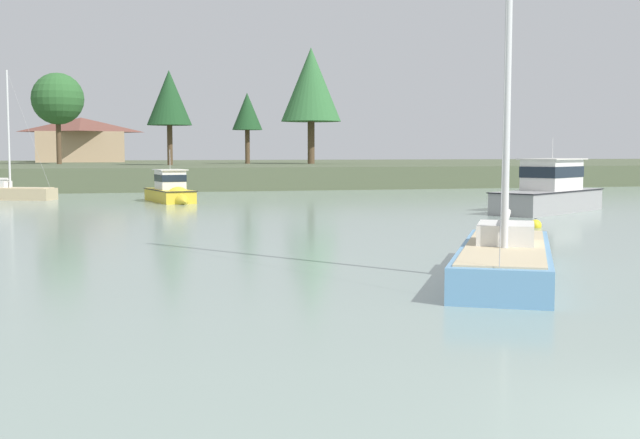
# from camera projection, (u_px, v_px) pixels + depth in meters

# --- Properties ---
(far_shore_bank) EXTENTS (233.15, 53.95, 1.88)m
(far_shore_bank) POSITION_uv_depth(u_px,v_px,m) (173.00, 171.00, 90.38)
(far_shore_bank) COLOR #4C563D
(far_shore_bank) RESTS_ON ground
(cruiser_yellow) EXTENTS (3.00, 6.70, 3.98)m
(cruiser_yellow) POSITION_uv_depth(u_px,v_px,m) (172.00, 194.00, 51.54)
(cruiser_yellow) COLOR gold
(cruiser_yellow) RESTS_ON ground
(sailboat_sand) EXTENTS (7.06, 4.21, 8.98)m
(sailboat_sand) POSITION_uv_depth(u_px,v_px,m) (2.00, 196.00, 54.17)
(sailboat_sand) COLOR tan
(sailboat_sand) RESTS_ON ground
(sailboat_skyblue) EXTENTS (6.08, 8.64, 13.62)m
(sailboat_skyblue) POSITION_uv_depth(u_px,v_px,m) (505.00, 266.00, 20.98)
(sailboat_skyblue) COLOR #669ECC
(sailboat_skyblue) RESTS_ON ground
(cruiser_grey) EXTENTS (9.04, 7.17, 4.77)m
(cruiser_grey) POSITION_uv_depth(u_px,v_px,m) (555.00, 198.00, 43.80)
(cruiser_grey) COLOR gray
(cruiser_grey) RESTS_ON ground
(mooring_buoy_yellow) EXTENTS (0.51, 0.51, 0.56)m
(mooring_buoy_yellow) POSITION_uv_depth(u_px,v_px,m) (535.00, 225.00, 34.51)
(mooring_buoy_yellow) COLOR yellow
(mooring_buoy_yellow) RESTS_ON ground
(shore_tree_center_right) EXTENTS (3.11, 3.11, 7.26)m
(shore_tree_center_right) POSITION_uv_depth(u_px,v_px,m) (247.00, 112.00, 84.39)
(shore_tree_center_right) COLOR brown
(shore_tree_center_right) RESTS_ON far_shore_bank
(shore_tree_center) EXTENTS (4.15, 4.15, 8.78)m
(shore_tree_center) POSITION_uv_depth(u_px,v_px,m) (169.00, 98.00, 76.19)
(shore_tree_center) COLOR brown
(shore_tree_center) RESTS_ON far_shore_bank
(shore_tree_inland_b) EXTENTS (6.11, 6.11, 11.79)m
(shore_tree_inland_b) POSITION_uv_depth(u_px,v_px,m) (311.00, 85.00, 83.69)
(shore_tree_inland_b) COLOR brown
(shore_tree_inland_b) RESTS_ON far_shore_bank
(shore_tree_inland_c) EXTENTS (5.14, 5.14, 9.06)m
(shore_tree_inland_c) POSITION_uv_depth(u_px,v_px,m) (58.00, 99.00, 81.87)
(shore_tree_inland_c) COLOR brown
(shore_tree_inland_c) RESTS_ON far_shore_bank
(cottage_eastern) EXTENTS (10.61, 10.79, 5.28)m
(cottage_eastern) POSITION_uv_depth(u_px,v_px,m) (81.00, 139.00, 98.51)
(cottage_eastern) COLOR tan
(cottage_eastern) RESTS_ON far_shore_bank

